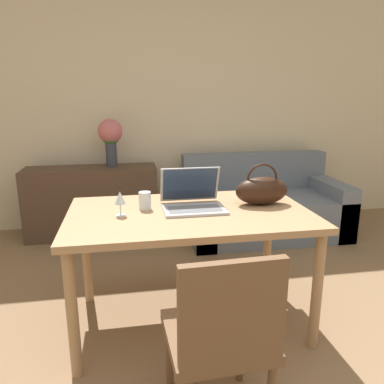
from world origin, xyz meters
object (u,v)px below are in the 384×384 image
couch (262,207)px  laptop (192,197)px  chair (222,333)px  drinking_glass (145,201)px  flower_vase (110,135)px  wine_glass (120,199)px  handbag (262,190)px

couch → laptop: size_ratio=4.32×
chair → drinking_glass: size_ratio=7.93×
chair → laptop: laptop is taller
drinking_glass → flower_vase: 1.73m
laptop → wine_glass: size_ratio=2.55×
drinking_glass → wine_glass: 0.19m
drinking_glass → flower_vase: flower_vase is taller
laptop → flower_vase: bearing=107.7°
chair → couch: 2.58m
couch → laptop: laptop is taller
chair → flower_vase: bearing=98.8°
couch → drinking_glass: 2.01m
couch → laptop: bearing=-125.5°
chair → couch: bearing=63.4°
laptop → drinking_glass: 0.30m
wine_glass → flower_vase: size_ratio=0.30×
drinking_glass → handbag: 0.75m
couch → chair: bearing=-114.3°
chair → flower_vase: (-0.51, 2.61, 0.56)m
laptop → handbag: 0.45m
flower_vase → chair: bearing=-78.9°
chair → drinking_glass: (-0.26, 0.92, 0.33)m
wine_glass → handbag: 0.90m
wine_glass → couch: bearing=46.2°
drinking_glass → couch: bearing=47.2°
drinking_glass → flower_vase: (-0.25, 1.69, 0.23)m
drinking_glass → wine_glass: size_ratio=0.74×
couch → drinking_glass: size_ratio=14.92×
chair → laptop: 0.97m
couch → wine_glass: wine_glass is taller
wine_glass → laptop: bearing=12.0°
laptop → handbag: bearing=-1.3°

